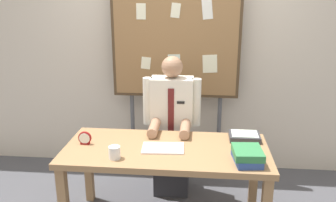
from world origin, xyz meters
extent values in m
cube|color=beige|center=(0.00, 1.19, 1.35)|extent=(6.40, 0.08, 2.70)
cube|color=#9E754C|center=(0.00, 0.00, 0.70)|extent=(1.68, 0.75, 0.05)
cube|color=#9E754C|center=(-0.78, 0.32, 0.34)|extent=(0.07, 0.07, 0.68)
cube|color=#9E754C|center=(0.78, 0.32, 0.34)|extent=(0.07, 0.07, 0.68)
cube|color=#2D2D33|center=(0.00, 0.57, 0.22)|extent=(0.34, 0.30, 0.44)
cube|color=silver|center=(0.00, 0.57, 0.81)|extent=(0.40, 0.22, 0.74)
sphere|color=#A87A5B|center=(0.00, 0.57, 1.29)|extent=(0.20, 0.20, 0.20)
cylinder|color=silver|center=(-0.23, 0.55, 0.96)|extent=(0.09, 0.09, 0.45)
cylinder|color=silver|center=(0.23, 0.55, 0.96)|extent=(0.09, 0.09, 0.45)
cylinder|color=#A87A5B|center=(-0.14, 0.31, 0.78)|extent=(0.09, 0.30, 0.09)
cylinder|color=#A87A5B|center=(0.14, 0.31, 0.78)|extent=(0.09, 0.30, 0.09)
cube|color=#591919|center=(0.00, 0.45, 0.87)|extent=(0.06, 0.01, 0.48)
cube|color=black|center=(0.09, 0.45, 0.98)|extent=(0.07, 0.01, 0.02)
cube|color=#4C3823|center=(0.00, 0.99, 1.51)|extent=(1.32, 0.05, 1.25)
cube|color=olive|center=(0.00, 0.98, 1.51)|extent=(1.26, 0.04, 1.19)
cylinder|color=#59595E|center=(-0.48, 1.02, 0.46)|extent=(0.04, 0.04, 0.91)
cylinder|color=#59595E|center=(0.48, 1.02, 0.46)|extent=(0.04, 0.04, 0.91)
cube|color=#F4EFCC|center=(-0.35, 0.95, 1.76)|extent=(0.10, 0.00, 0.16)
cube|color=#F4EFCC|center=(-0.31, 0.95, 1.24)|extent=(0.11, 0.00, 0.13)
cube|color=#F4EFCC|center=(0.00, 0.95, 1.78)|extent=(0.11, 0.00, 0.15)
cube|color=silver|center=(-0.01, 0.95, 1.24)|extent=(0.13, 0.00, 0.19)
cube|color=white|center=(0.31, 0.95, 1.79)|extent=(0.12, 0.00, 0.20)
cube|color=#F4EFCC|center=(0.36, 0.95, 1.25)|extent=(0.16, 0.00, 0.19)
cube|color=#2D4C99|center=(0.63, -0.19, 0.76)|extent=(0.22, 0.30, 0.05)
cube|color=#337F47|center=(0.63, -0.20, 0.81)|extent=(0.23, 0.27, 0.05)
cube|color=silver|center=(-0.02, -0.02, 0.74)|extent=(0.35, 0.24, 0.01)
cylinder|color=maroon|center=(-0.68, 0.01, 0.78)|extent=(0.11, 0.02, 0.11)
cylinder|color=white|center=(-0.68, 0.00, 0.78)|extent=(0.09, 0.00, 0.09)
cube|color=maroon|center=(-0.68, 0.01, 0.74)|extent=(0.08, 0.04, 0.01)
cylinder|color=white|center=(-0.37, -0.23, 0.78)|extent=(0.09, 0.09, 0.10)
cube|color=#333338|center=(0.66, 0.24, 0.75)|extent=(0.26, 0.20, 0.05)
cube|color=silver|center=(0.66, 0.24, 0.78)|extent=(0.22, 0.17, 0.01)
camera|label=1|loc=(0.27, -2.66, 1.96)|focal=38.05mm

